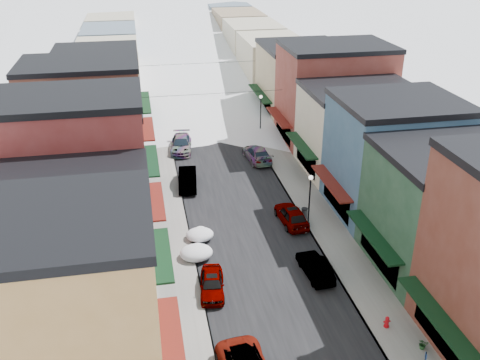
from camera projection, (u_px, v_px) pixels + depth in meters
name	position (u px, v px, depth m)	size (l,w,h in m)	color
road	(195.00, 96.00, 81.36)	(10.00, 160.00, 0.01)	black
sidewalk_left	(151.00, 98.00, 80.20)	(3.20, 160.00, 0.15)	gray
sidewalk_right	(237.00, 94.00, 82.46)	(3.20, 160.00, 0.15)	gray
curb_left	(161.00, 98.00, 80.46)	(0.10, 160.00, 0.15)	slate
curb_right	(227.00, 94.00, 82.19)	(0.10, 160.00, 0.15)	slate
bldg_l_yellow	(58.00, 315.00, 27.01)	(11.30, 8.70, 11.50)	#DC9B51
bldg_l_cream	(75.00, 243.00, 34.97)	(11.30, 8.20, 9.50)	#C1B99B
bldg_l_brick_near	(74.00, 173.00, 41.32)	(12.30, 8.20, 12.50)	maroon
bldg_l_grayblue	(90.00, 152.00, 49.69)	(11.30, 9.20, 9.00)	slate
bldg_l_brick_far	(84.00, 112.00, 57.06)	(13.30, 9.20, 11.00)	brown
bldg_l_tan	(99.00, 91.00, 66.31)	(11.30, 11.20, 10.00)	tan
bldg_r_green	(447.00, 210.00, 39.05)	(11.30, 9.20, 9.50)	#22472E
bldg_r_blue	(393.00, 156.00, 46.81)	(11.30, 9.20, 10.50)	#345876
bldg_r_cream	(358.00, 129.00, 55.19)	(12.30, 9.20, 9.00)	beige
bldg_r_brick_far	(334.00, 93.00, 62.71)	(13.30, 9.20, 11.50)	maroon
bldg_r_tan	(300.00, 80.00, 71.83)	(11.30, 11.20, 9.50)	tan
distant_blocks	(180.00, 41.00, 100.01)	(34.00, 55.00, 8.00)	gray
overhead_cables	(204.00, 77.00, 67.61)	(16.40, 15.04, 0.04)	black
car_silver_sedan	(212.00, 284.00, 37.69)	(1.69, 4.19, 1.43)	#A5A8AD
car_dark_hatch	(188.00, 179.00, 52.96)	(1.75, 5.01, 1.65)	black
car_silver_wagon	(181.00, 144.00, 61.44)	(2.30, 5.65, 1.64)	#9FA2A6
car_green_sedan	(315.00, 267.00, 39.53)	(1.52, 4.37, 1.44)	black
car_gray_suv	(292.00, 215.00, 46.43)	(1.93, 4.81, 1.64)	gray
car_black_sedan	(257.00, 154.00, 58.95)	(2.23, 5.48, 1.59)	black
car_lane_silver	(190.00, 91.00, 81.36)	(1.62, 4.03, 1.37)	gray
car_lane_white	(196.00, 85.00, 84.04)	(2.61, 5.65, 1.57)	white
fire_hydrant	(387.00, 322.00, 34.34)	(0.46, 0.35, 0.79)	red
trash_can	(304.00, 213.00, 47.09)	(0.56, 0.56, 0.96)	#585A5D
streetlamp_near	(310.00, 194.00, 45.06)	(0.39, 0.39, 4.66)	black
streetlamp_far	(261.00, 109.00, 65.47)	(0.40, 0.40, 4.81)	black
planter_near	(423.00, 344.00, 32.57)	(0.59, 0.51, 0.65)	#275727
snow_pile_near	(200.00, 234.00, 44.20)	(2.29, 2.61, 0.97)	white
snow_pile_mid	(196.00, 252.00, 41.67)	(2.57, 2.78, 1.09)	white
snow_pile_far	(179.00, 149.00, 61.12)	(2.15, 2.52, 0.91)	white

